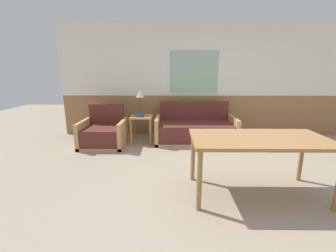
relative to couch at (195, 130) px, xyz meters
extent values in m
plane|color=gray|center=(0.35, -2.00, -0.26)|extent=(16.00, 16.00, 0.00)
cube|color=#996B42|center=(0.35, 0.63, 0.23)|extent=(7.20, 0.06, 1.00)
cube|color=white|center=(0.35, 0.63, 1.58)|extent=(7.20, 0.06, 1.70)
cube|color=white|center=(0.00, 0.59, 1.30)|extent=(1.24, 0.01, 1.07)
cube|color=#99BCA8|center=(0.00, 0.59, 1.30)|extent=(1.16, 0.02, 0.99)
cube|color=tan|center=(0.00, -0.02, -0.23)|extent=(1.80, 0.88, 0.06)
cube|color=#5B2823|center=(0.00, -0.04, -0.02)|extent=(1.64, 0.80, 0.37)
cube|color=#5B2823|center=(0.00, 0.36, 0.39)|extent=(1.64, 0.10, 0.44)
cube|color=tan|center=(-0.86, -0.02, 0.02)|extent=(0.08, 0.88, 0.57)
cube|color=tan|center=(0.86, -0.02, 0.02)|extent=(0.08, 0.88, 0.57)
cube|color=tan|center=(-2.01, -0.35, -0.23)|extent=(0.93, 0.81, 0.06)
cube|color=#5B2823|center=(-2.01, -0.37, -0.03)|extent=(0.77, 0.73, 0.35)
cube|color=#5B2823|center=(-2.01, 0.00, 0.38)|extent=(0.77, 0.10, 0.45)
cube|color=tan|center=(-2.43, -0.35, 0.01)|extent=(0.08, 0.81, 0.55)
cube|color=tan|center=(-1.58, -0.35, 0.01)|extent=(0.08, 0.81, 0.55)
cube|color=tan|center=(-1.22, -0.02, 0.32)|extent=(0.49, 0.49, 0.03)
cylinder|color=tan|center=(-1.43, -0.24, 0.02)|extent=(0.04, 0.04, 0.57)
cylinder|color=tan|center=(-1.01, -0.24, 0.02)|extent=(0.04, 0.04, 0.57)
cylinder|color=tan|center=(-1.43, 0.19, 0.02)|extent=(0.04, 0.04, 0.57)
cylinder|color=tan|center=(-1.01, 0.19, 0.02)|extent=(0.04, 0.04, 0.57)
cylinder|color=#4C3823|center=(-1.25, 0.06, 0.34)|extent=(0.16, 0.16, 0.02)
cylinder|color=#4C3823|center=(-1.25, 0.06, 0.55)|extent=(0.02, 0.02, 0.40)
cone|color=silver|center=(-1.25, 0.06, 0.84)|extent=(0.20, 0.20, 0.18)
cube|color=#B22823|center=(-1.24, -0.10, 0.35)|extent=(0.19, 0.12, 0.03)
cube|color=#2D7F3D|center=(-1.26, -0.12, 0.37)|extent=(0.19, 0.12, 0.02)
cube|color=#234799|center=(-1.25, -0.10, 0.39)|extent=(0.21, 0.14, 0.03)
cube|color=#9E7042|center=(0.55, -2.29, 0.48)|extent=(1.69, 0.87, 0.04)
cylinder|color=#9E7042|center=(-0.23, -2.66, 0.10)|extent=(0.06, 0.06, 0.73)
cylinder|color=#9E7042|center=(-0.23, -1.91, 0.10)|extent=(0.06, 0.06, 0.73)
cylinder|color=#9E7042|center=(1.33, -1.91, 0.10)|extent=(0.06, 0.06, 0.73)
camera|label=1|loc=(-0.56, -4.98, 1.29)|focal=24.00mm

